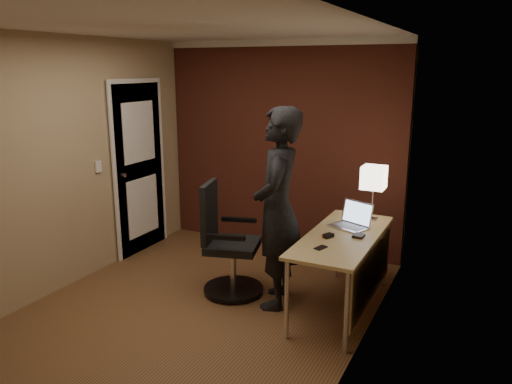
{
  "coord_description": "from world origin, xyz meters",
  "views": [
    {
      "loc": [
        2.34,
        -3.52,
        2.19
      ],
      "look_at": [
        0.35,
        0.55,
        1.05
      ],
      "focal_mm": 35.0,
      "sensor_mm": 36.0,
      "label": 1
    }
  ],
  "objects_px": {
    "wallet": "(359,236)",
    "office_chair": "(226,247)",
    "desk": "(350,249)",
    "desk_lamp": "(374,178)",
    "person": "(278,209)",
    "laptop": "(353,220)",
    "phone": "(321,248)",
    "mouse": "(328,236)"
  },
  "relations": [
    {
      "from": "wallet",
      "to": "laptop",
      "type": "bearing_deg",
      "value": 115.44
    },
    {
      "from": "laptop",
      "to": "wallet",
      "type": "relative_size",
      "value": 3.68
    },
    {
      "from": "office_chair",
      "to": "person",
      "type": "bearing_deg",
      "value": 1.94
    },
    {
      "from": "desk_lamp",
      "to": "phone",
      "type": "distance_m",
      "value": 1.08
    },
    {
      "from": "desk",
      "to": "person",
      "type": "distance_m",
      "value": 0.75
    },
    {
      "from": "laptop",
      "to": "person",
      "type": "xyz_separation_m",
      "value": [
        -0.6,
        -0.4,
        0.14
      ]
    },
    {
      "from": "mouse",
      "to": "person",
      "type": "relative_size",
      "value": 0.05
    },
    {
      "from": "wallet",
      "to": "person",
      "type": "relative_size",
      "value": 0.06
    },
    {
      "from": "laptop",
      "to": "mouse",
      "type": "height_order",
      "value": "laptop"
    },
    {
      "from": "office_chair",
      "to": "laptop",
      "type": "bearing_deg",
      "value": 20.02
    },
    {
      "from": "phone",
      "to": "wallet",
      "type": "xyz_separation_m",
      "value": [
        0.21,
        0.41,
        0.01
      ]
    },
    {
      "from": "desk_lamp",
      "to": "person",
      "type": "distance_m",
      "value": 1.01
    },
    {
      "from": "mouse",
      "to": "phone",
      "type": "xyz_separation_m",
      "value": [
        0.03,
        -0.29,
        -0.01
      ]
    },
    {
      "from": "phone",
      "to": "desk_lamp",
      "type": "bearing_deg",
      "value": 98.28
    },
    {
      "from": "desk",
      "to": "laptop",
      "type": "bearing_deg",
      "value": 102.26
    },
    {
      "from": "desk",
      "to": "mouse",
      "type": "relative_size",
      "value": 15.0
    },
    {
      "from": "desk",
      "to": "phone",
      "type": "distance_m",
      "value": 0.46
    },
    {
      "from": "person",
      "to": "laptop",
      "type": "bearing_deg",
      "value": 108.29
    },
    {
      "from": "desk",
      "to": "mouse",
      "type": "height_order",
      "value": "mouse"
    },
    {
      "from": "mouse",
      "to": "person",
      "type": "xyz_separation_m",
      "value": [
        -0.49,
        0.0,
        0.18
      ]
    },
    {
      "from": "wallet",
      "to": "office_chair",
      "type": "height_order",
      "value": "office_chair"
    },
    {
      "from": "desk",
      "to": "person",
      "type": "height_order",
      "value": "person"
    },
    {
      "from": "phone",
      "to": "office_chair",
      "type": "xyz_separation_m",
      "value": [
        -1.06,
        0.27,
        -0.25
      ]
    },
    {
      "from": "mouse",
      "to": "office_chair",
      "type": "bearing_deg",
      "value": -154.3
    },
    {
      "from": "mouse",
      "to": "person",
      "type": "distance_m",
      "value": 0.52
    },
    {
      "from": "mouse",
      "to": "wallet",
      "type": "distance_m",
      "value": 0.27
    },
    {
      "from": "desk",
      "to": "mouse",
      "type": "distance_m",
      "value": 0.26
    },
    {
      "from": "laptop",
      "to": "desk",
      "type": "bearing_deg",
      "value": -77.74
    },
    {
      "from": "phone",
      "to": "person",
      "type": "relative_size",
      "value": 0.06
    },
    {
      "from": "person",
      "to": "desk",
      "type": "bearing_deg",
      "value": 85.5
    },
    {
      "from": "wallet",
      "to": "mouse",
      "type": "bearing_deg",
      "value": -151.92
    },
    {
      "from": "mouse",
      "to": "wallet",
      "type": "height_order",
      "value": "mouse"
    },
    {
      "from": "desk",
      "to": "office_chair",
      "type": "bearing_deg",
      "value": -173.23
    },
    {
      "from": "desk_lamp",
      "to": "mouse",
      "type": "bearing_deg",
      "value": -107.41
    },
    {
      "from": "laptop",
      "to": "desk_lamp",
      "type": "bearing_deg",
      "value": 70.25
    },
    {
      "from": "desk",
      "to": "desk_lamp",
      "type": "relative_size",
      "value": 2.8
    },
    {
      "from": "wallet",
      "to": "person",
      "type": "distance_m",
      "value": 0.76
    },
    {
      "from": "laptop",
      "to": "wallet",
      "type": "bearing_deg",
      "value": -64.56
    },
    {
      "from": "desk_lamp",
      "to": "office_chair",
      "type": "distance_m",
      "value": 1.58
    },
    {
      "from": "person",
      "to": "mouse",
      "type": "bearing_deg",
      "value": 74.48
    },
    {
      "from": "wallet",
      "to": "office_chair",
      "type": "relative_size",
      "value": 0.1
    },
    {
      "from": "desk",
      "to": "office_chair",
      "type": "xyz_separation_m",
      "value": [
        -1.2,
        -0.14,
        -0.12
      ]
    }
  ]
}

